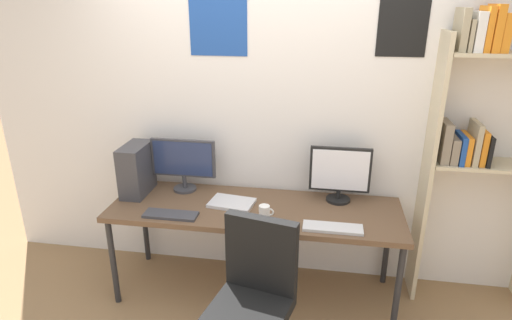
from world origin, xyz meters
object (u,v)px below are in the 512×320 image
Objects in this scene: keyboard_left at (171,215)px; laptop_closed at (232,203)px; monitor_left at (183,162)px; coffee_mug at (265,212)px; office_chair at (253,315)px; desk at (255,213)px; computer_mouse at (246,220)px; pc_tower at (137,169)px; monitor_right at (340,173)px; bookshelf at (483,135)px; keyboard_right at (333,228)px.

laptop_closed is at bearing 32.83° from keyboard_left.
monitor_left reaches higher than coffee_mug.
office_chair is 2.62× the size of keyboard_left.
computer_mouse reaches higher than desk.
office_chair is 1.45m from pc_tower.
office_chair is at bearing -117.24° from monitor_right.
coffee_mug is at bearing 7.54° from keyboard_left.
monitor_left is at bearing -179.54° from bookshelf.
office_chair is 2.22× the size of monitor_right.
laptop_closed is at bearing 121.96° from computer_mouse.
monitor_right is at bearing 62.76° from office_chair.
monitor_left reaches higher than keyboard_right.
monitor_left is 5.29× the size of computer_mouse.
monitor_left is 0.76m from computer_mouse.
desk is 0.61m from keyboard_right.
monitor_left is at bearing -180.00° from monitor_right.
monitor_left is 1.14× the size of monitor_right.
office_chair reaches higher than keyboard_left.
keyboard_left is (-2.09, -0.46, -0.55)m from bookshelf.
monitor_right is 0.79m from computer_mouse.
desk is 20.02× the size of coffee_mug.
keyboard_right is 0.58m from computer_mouse.
desk is at bearing 157.67° from keyboard_right.
keyboard_left is 3.57× the size of coffee_mug.
bookshelf reaches higher than pc_tower.
bookshelf is 1.71m from computer_mouse.
keyboard_left is at bearing -167.61° from bookshelf.
desk is 0.20m from coffee_mug.
pc_tower is (-0.34, -0.11, -0.04)m from monitor_left.
keyboard_left is at bearing 142.92° from office_chair.
monitor_left reaches higher than laptop_closed.
laptop_closed reaches higher than keyboard_left.
coffee_mug is (1.03, -0.24, -0.15)m from pc_tower.
bookshelf is 5.43× the size of keyboard_right.
desk is at bearing -160.52° from monitor_right.
monitor_right is 1.39× the size of laptop_closed.
keyboard_left is (0.38, -0.33, -0.19)m from pc_tower.
desk is 6.63× the size of laptop_closed.
bookshelf is at bearing 1.05° from monitor_right.
bookshelf is at bearing 14.53° from coffee_mug.
computer_mouse is (0.58, -0.44, -0.22)m from monitor_left.
keyboard_left and keyboard_right have the same top height.
pc_tower is at bearing 173.93° from desk.
computer_mouse is at bearing -144.20° from coffee_mug.
monitor_left reaches higher than office_chair.
computer_mouse is (-0.02, -0.23, 0.07)m from desk.
office_chair is at bearing -53.17° from monitor_left.
laptop_closed is at bearing -172.92° from bookshelf.
desk is 5.39× the size of keyboard_right.
pc_tower is (-1.05, 0.84, 0.53)m from office_chair.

